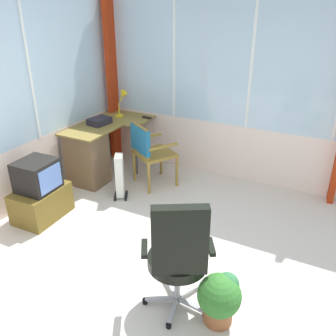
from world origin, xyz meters
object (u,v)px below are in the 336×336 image
(paper_tray, at_px, (99,121))
(potted_plant, at_px, (220,297))
(office_chair, at_px, (179,254))
(tv_remote, at_px, (147,118))
(tv_on_stand, at_px, (40,193))
(space_heater, at_px, (120,175))
(wooden_armchair, at_px, (147,147))
(desk_lamp, at_px, (124,98))
(desk, at_px, (89,155))

(paper_tray, xyz_separation_m, potted_plant, (-1.85, -2.54, -0.55))
(office_chair, bearing_deg, tv_remote, 35.13)
(tv_on_stand, distance_m, space_heater, 1.01)
(paper_tray, relative_size, space_heater, 0.50)
(tv_remote, distance_m, wooden_armchair, 0.73)
(tv_remote, bearing_deg, paper_tray, 143.56)
(desk_lamp, height_order, tv_remote, desk_lamp)
(wooden_armchair, bearing_deg, desk_lamp, 51.53)
(tv_remote, bearing_deg, space_heater, -165.89)
(office_chair, bearing_deg, desk_lamp, 40.89)
(paper_tray, bearing_deg, desk, -175.51)
(wooden_armchair, bearing_deg, desk, 108.13)
(tv_remote, relative_size, potted_plant, 0.33)
(space_heater, height_order, potted_plant, space_heater)
(tv_remote, height_order, potted_plant, tv_remote)
(office_chair, height_order, space_heater, office_chair)
(tv_remote, xyz_separation_m, space_heater, (-1.04, -0.19, -0.47))
(desk_lamp, relative_size, tv_on_stand, 0.55)
(space_heater, bearing_deg, tv_on_stand, 147.17)
(tv_on_stand, xyz_separation_m, potted_plant, (-0.50, -2.43, -0.07))
(tv_remote, bearing_deg, tv_on_stand, 172.99)
(office_chair, height_order, tv_on_stand, office_chair)
(desk, xyz_separation_m, office_chair, (-1.59, -2.16, 0.19))
(desk, relative_size, tv_remote, 8.91)
(desk, height_order, desk_lamp, desk_lamp)
(desk_lamp, xyz_separation_m, potted_plant, (-2.37, -2.45, -0.77))
(desk, height_order, tv_on_stand, desk)
(desk, bearing_deg, office_chair, -126.22)
(desk_lamp, height_order, potted_plant, desk_lamp)
(office_chair, relative_size, tv_on_stand, 1.47)
(tv_on_stand, bearing_deg, desk, 4.32)
(desk_lamp, bearing_deg, desk, 175.63)
(desk, height_order, office_chair, office_chair)
(desk_lamp, xyz_separation_m, wooden_armchair, (-0.58, -0.73, -0.45))
(paper_tray, bearing_deg, tv_remote, -40.24)
(wooden_armchair, relative_size, tv_on_stand, 1.21)
(wooden_armchair, bearing_deg, tv_on_stand, 150.78)
(desk_lamp, bearing_deg, office_chair, -139.11)
(office_chair, xyz_separation_m, space_heater, (1.42, 1.54, -0.29))
(potted_plant, bearing_deg, space_heater, 54.27)
(office_chair, bearing_deg, desk, 53.78)
(desk, distance_m, office_chair, 2.69)
(paper_tray, relative_size, office_chair, 0.28)
(paper_tray, bearing_deg, potted_plant, -126.05)
(office_chair, distance_m, tv_on_stand, 2.18)
(paper_tray, bearing_deg, wooden_armchair, -94.22)
(desk, relative_size, office_chair, 1.23)
(space_heater, bearing_deg, desk, 74.82)
(office_chair, xyz_separation_m, potted_plant, (0.06, -0.35, -0.34))
(tv_remote, xyz_separation_m, wooden_armchair, (-0.61, -0.36, -0.20))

